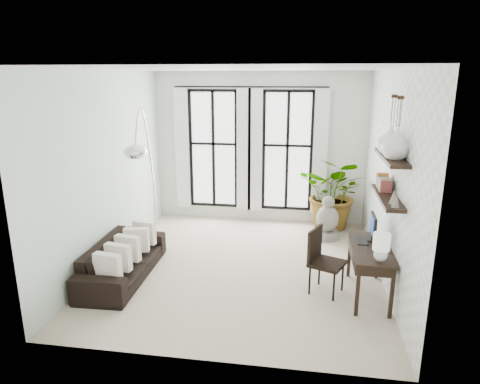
% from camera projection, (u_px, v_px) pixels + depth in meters
% --- Properties ---
extents(floor, '(5.00, 5.00, 0.00)m').
position_uv_depth(floor, '(242.00, 266.00, 7.19)').
color(floor, beige).
rests_on(floor, ground).
extents(ceiling, '(5.00, 5.00, 0.00)m').
position_uv_depth(ceiling, '(242.00, 69.00, 6.35)').
color(ceiling, white).
rests_on(ceiling, wall_back).
extents(wall_left, '(0.00, 5.00, 5.00)m').
position_uv_depth(wall_left, '(108.00, 169.00, 7.10)').
color(wall_left, silver).
rests_on(wall_left, floor).
extents(wall_right, '(0.00, 5.00, 5.00)m').
position_uv_depth(wall_right, '(389.00, 179.00, 6.43)').
color(wall_right, white).
rests_on(wall_right, floor).
extents(wall_back, '(4.50, 0.00, 4.50)m').
position_uv_depth(wall_back, '(259.00, 148.00, 9.15)').
color(wall_back, white).
rests_on(wall_back, floor).
extents(windows, '(3.26, 0.13, 2.65)m').
position_uv_depth(windows, '(250.00, 150.00, 9.12)').
color(windows, white).
rests_on(windows, wall_back).
extents(wall_shelves, '(0.25, 1.30, 0.60)m').
position_uv_depth(wall_shelves, '(388.00, 180.00, 5.80)').
color(wall_shelves, black).
rests_on(wall_shelves, wall_right).
extents(sofa, '(0.84, 2.04, 0.59)m').
position_uv_depth(sofa, '(123.00, 260.00, 6.74)').
color(sofa, black).
rests_on(sofa, floor).
extents(throw_pillows, '(0.40, 1.52, 0.40)m').
position_uv_depth(throw_pillows, '(128.00, 248.00, 6.67)').
color(throw_pillows, silver).
rests_on(throw_pillows, sofa).
extents(plant, '(1.74, 1.65, 1.52)m').
position_uv_depth(plant, '(335.00, 193.00, 8.80)').
color(plant, '#2D7228').
rests_on(plant, floor).
extents(desk, '(0.54, 1.28, 1.15)m').
position_uv_depth(desk, '(371.00, 252.00, 6.00)').
color(desk, black).
rests_on(desk, floor).
extents(desk_chair, '(0.60, 0.60, 0.97)m').
position_uv_depth(desk_chair, '(322.00, 256.00, 6.23)').
color(desk_chair, black).
rests_on(desk_chair, floor).
extents(arc_lamp, '(0.77, 2.11, 2.62)m').
position_uv_depth(arc_lamp, '(144.00, 142.00, 7.14)').
color(arc_lamp, silver).
rests_on(arc_lamp, floor).
extents(buddha, '(0.48, 0.48, 0.86)m').
position_uv_depth(buddha, '(327.00, 221.00, 8.34)').
color(buddha, gray).
rests_on(buddha, floor).
extents(vase_a, '(0.37, 0.37, 0.38)m').
position_uv_depth(vase_a, '(396.00, 144.00, 5.38)').
color(vase_a, white).
rests_on(vase_a, shelf_upper).
extents(vase_b, '(0.37, 0.37, 0.38)m').
position_uv_depth(vase_b, '(390.00, 140.00, 5.76)').
color(vase_b, white).
rests_on(vase_b, shelf_upper).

